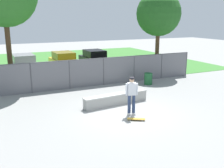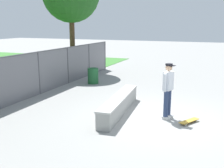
{
  "view_description": "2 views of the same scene",
  "coord_description": "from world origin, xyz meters",
  "px_view_note": "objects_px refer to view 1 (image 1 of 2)",
  "views": [
    {
      "loc": [
        -5.63,
        -10.33,
        4.47
      ],
      "look_at": [
        0.07,
        1.89,
        1.04
      ],
      "focal_mm": 41.25,
      "sensor_mm": 36.0,
      "label": 1
    },
    {
      "loc": [
        -8.46,
        -1.74,
        3.08
      ],
      "look_at": [
        0.64,
        1.98,
        0.89
      ],
      "focal_mm": 43.53,
      "sensor_mm": 36.0,
      "label": 2
    }
  ],
  "objects_px": {
    "skateboarder": "(132,94)",
    "trash_bin": "(148,79)",
    "concrete_ledge": "(116,99)",
    "car_yellow": "(64,62)",
    "car_black": "(95,59)",
    "tree_mid": "(159,14)",
    "skateboard": "(136,119)",
    "car_white": "(24,65)"
  },
  "relations": [
    {
      "from": "tree_mid",
      "to": "trash_bin",
      "type": "bearing_deg",
      "value": -133.25
    },
    {
      "from": "car_black",
      "to": "car_white",
      "type": "bearing_deg",
      "value": -176.21
    },
    {
      "from": "car_black",
      "to": "trash_bin",
      "type": "xyz_separation_m",
      "value": [
        1.08,
        -7.42,
        -0.44
      ]
    },
    {
      "from": "skateboarder",
      "to": "car_yellow",
      "type": "height_order",
      "value": "skateboarder"
    },
    {
      "from": "car_white",
      "to": "car_yellow",
      "type": "bearing_deg",
      "value": 3.5
    },
    {
      "from": "car_yellow",
      "to": "concrete_ledge",
      "type": "bearing_deg",
      "value": -89.21
    },
    {
      "from": "skateboard",
      "to": "car_yellow",
      "type": "bearing_deg",
      "value": 89.87
    },
    {
      "from": "skateboarder",
      "to": "car_white",
      "type": "xyz_separation_m",
      "value": [
        -3.5,
        11.65,
        -0.19
      ]
    },
    {
      "from": "car_yellow",
      "to": "car_black",
      "type": "bearing_deg",
      "value": 4.1
    },
    {
      "from": "car_yellow",
      "to": "car_black",
      "type": "xyz_separation_m",
      "value": [
        2.99,
        0.21,
        0.0
      ]
    },
    {
      "from": "car_white",
      "to": "trash_bin",
      "type": "height_order",
      "value": "car_white"
    },
    {
      "from": "concrete_ledge",
      "to": "trash_bin",
      "type": "xyz_separation_m",
      "value": [
        3.94,
        2.96,
        0.1
      ]
    },
    {
      "from": "trash_bin",
      "to": "car_yellow",
      "type": "bearing_deg",
      "value": 119.5
    },
    {
      "from": "concrete_ledge",
      "to": "skateboard",
      "type": "distance_m",
      "value": 2.44
    },
    {
      "from": "tree_mid",
      "to": "skateboard",
      "type": "bearing_deg",
      "value": -129.37
    },
    {
      "from": "concrete_ledge",
      "to": "skateboarder",
      "type": "bearing_deg",
      "value": -90.43
    },
    {
      "from": "skateboard",
      "to": "car_yellow",
      "type": "distance_m",
      "value": 12.62
    },
    {
      "from": "skateboard",
      "to": "car_black",
      "type": "distance_m",
      "value": 13.18
    },
    {
      "from": "skateboarder",
      "to": "car_yellow",
      "type": "xyz_separation_m",
      "value": [
        -0.13,
        11.85,
        -0.19
      ]
    },
    {
      "from": "skateboard",
      "to": "car_white",
      "type": "relative_size",
      "value": 0.19
    },
    {
      "from": "skateboard",
      "to": "tree_mid",
      "type": "distance_m",
      "value": 11.43
    },
    {
      "from": "concrete_ledge",
      "to": "skateboard",
      "type": "bearing_deg",
      "value": -93.95
    },
    {
      "from": "skateboarder",
      "to": "trash_bin",
      "type": "distance_m",
      "value": 6.13
    },
    {
      "from": "skateboard",
      "to": "trash_bin",
      "type": "bearing_deg",
      "value": 52.71
    },
    {
      "from": "car_yellow",
      "to": "trash_bin",
      "type": "xyz_separation_m",
      "value": [
        4.08,
        -7.2,
        -0.44
      ]
    },
    {
      "from": "concrete_ledge",
      "to": "car_black",
      "type": "bearing_deg",
      "value": 74.63
    },
    {
      "from": "tree_mid",
      "to": "concrete_ledge",
      "type": "bearing_deg",
      "value": -138.89
    },
    {
      "from": "skateboarder",
      "to": "car_yellow",
      "type": "distance_m",
      "value": 11.86
    },
    {
      "from": "concrete_ledge",
      "to": "trash_bin",
      "type": "bearing_deg",
      "value": 36.96
    },
    {
      "from": "tree_mid",
      "to": "car_yellow",
      "type": "bearing_deg",
      "value": 145.17
    },
    {
      "from": "skateboarder",
      "to": "tree_mid",
      "type": "distance_m",
      "value": 10.44
    },
    {
      "from": "skateboard",
      "to": "skateboarder",
      "type": "bearing_deg",
      "value": 78.17
    },
    {
      "from": "tree_mid",
      "to": "car_black",
      "type": "xyz_separation_m",
      "value": [
        -3.57,
        4.78,
        -4.0
      ]
    },
    {
      "from": "skateboarder",
      "to": "trash_bin",
      "type": "height_order",
      "value": "skateboarder"
    },
    {
      "from": "concrete_ledge",
      "to": "car_black",
      "type": "relative_size",
      "value": 0.89
    },
    {
      "from": "skateboard",
      "to": "car_white",
      "type": "distance_m",
      "value": 12.85
    },
    {
      "from": "concrete_ledge",
      "to": "car_black",
      "type": "height_order",
      "value": "car_black"
    },
    {
      "from": "skateboarder",
      "to": "car_black",
      "type": "bearing_deg",
      "value": 76.64
    },
    {
      "from": "tree_mid",
      "to": "car_yellow",
      "type": "distance_m",
      "value": 8.94
    },
    {
      "from": "concrete_ledge",
      "to": "skateboarder",
      "type": "relative_size",
      "value": 2.05
    },
    {
      "from": "car_white",
      "to": "skateboarder",
      "type": "bearing_deg",
      "value": -73.28
    },
    {
      "from": "skateboarder",
      "to": "trash_bin",
      "type": "bearing_deg",
      "value": 49.65
    }
  ]
}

